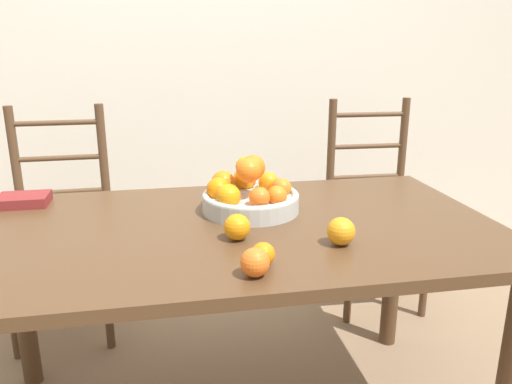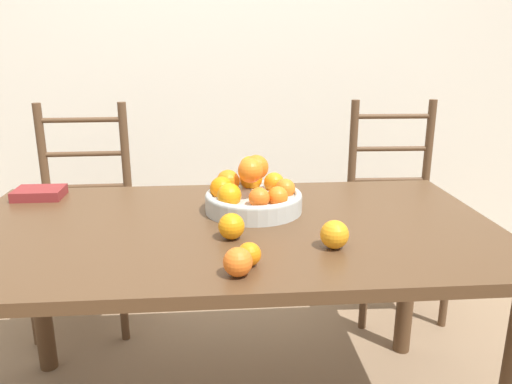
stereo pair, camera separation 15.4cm
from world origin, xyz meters
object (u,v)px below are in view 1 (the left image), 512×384
at_px(orange_loose_2, 255,262).
at_px(orange_loose_3, 263,254).
at_px(chair_right, 373,212).
at_px(fruit_bowl, 249,194).
at_px(orange_loose_0, 235,227).
at_px(book_stack, 23,200).
at_px(orange_loose_1, 341,231).
at_px(chair_left, 62,232).

xyz_separation_m(orange_loose_2, orange_loose_3, (0.03, 0.06, -0.01)).
distance_m(orange_loose_3, chair_right, 1.37).
distance_m(fruit_bowl, orange_loose_0, 0.26).
distance_m(orange_loose_2, book_stack, 0.97).
distance_m(chair_right, book_stack, 1.59).
height_order(orange_loose_2, orange_loose_3, orange_loose_2).
height_order(orange_loose_0, orange_loose_2, orange_loose_0).
bearing_deg(orange_loose_0, orange_loose_1, -17.77).
height_order(orange_loose_1, orange_loose_3, orange_loose_1).
relative_size(orange_loose_2, book_stack, 0.42).
distance_m(orange_loose_0, chair_left, 1.16).
distance_m(orange_loose_1, chair_right, 1.17).
xyz_separation_m(orange_loose_0, orange_loose_3, (0.04, -0.18, -0.01)).
bearing_deg(chair_right, fruit_bowl, -136.55).
relative_size(orange_loose_1, chair_left, 0.08).
xyz_separation_m(fruit_bowl, orange_loose_0, (-0.08, -0.25, -0.02)).
xyz_separation_m(orange_loose_0, chair_right, (0.83, 0.90, -0.31)).
bearing_deg(orange_loose_0, orange_loose_2, -87.13).
bearing_deg(orange_loose_2, book_stack, 134.73).
relative_size(fruit_bowl, chair_left, 0.32).
bearing_deg(fruit_bowl, orange_loose_1, -59.45).
bearing_deg(orange_loose_1, chair_left, 133.21).
relative_size(orange_loose_3, chair_right, 0.06).
height_order(fruit_bowl, orange_loose_1, fruit_bowl).
distance_m(orange_loose_1, book_stack, 1.10).
xyz_separation_m(orange_loose_2, chair_right, (0.81, 1.14, -0.31)).
bearing_deg(chair_left, orange_loose_3, -58.51).
bearing_deg(orange_loose_0, chair_right, 47.53).
distance_m(chair_left, chair_right, 1.48).
height_order(chair_right, book_stack, chair_right).
relative_size(orange_loose_1, book_stack, 0.47).
relative_size(orange_loose_0, chair_left, 0.07).
bearing_deg(orange_loose_3, book_stack, 138.39).
height_order(orange_loose_2, book_stack, orange_loose_2).
distance_m(orange_loose_0, orange_loose_1, 0.29).
distance_m(chair_left, book_stack, 0.53).
height_order(fruit_bowl, chair_left, chair_left).
bearing_deg(orange_loose_0, orange_loose_3, -76.85).
bearing_deg(book_stack, orange_loose_0, -33.93).
xyz_separation_m(fruit_bowl, orange_loose_2, (-0.07, -0.48, -0.02)).
bearing_deg(chair_left, orange_loose_2, -60.94).
bearing_deg(orange_loose_1, chair_right, 61.20).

